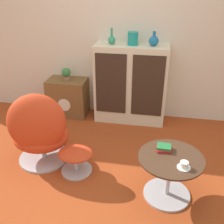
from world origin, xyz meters
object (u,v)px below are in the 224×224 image
at_px(vase_inner_left, 133,38).
at_px(potted_plant, 66,73).
at_px(ottoman, 76,157).
at_px(teacup, 184,165).
at_px(coffee_table, 169,173).
at_px(egg_chair, 39,131).
at_px(book_stack, 164,148).
at_px(sideboard, 130,84).
at_px(vase_inner_right, 154,41).
at_px(vase_leftmost, 112,40).
at_px(tv_console, 68,97).

distance_m(vase_inner_left, potted_plant, 1.10).
xyz_separation_m(ottoman, vase_inner_left, (0.44, 1.30, 1.01)).
relative_size(ottoman, teacup, 3.24).
height_order(ottoman, coffee_table, coffee_table).
relative_size(egg_chair, vase_inner_left, 5.13).
relative_size(ottoman, book_stack, 2.64).
relative_size(sideboard, vase_inner_right, 5.98).
bearing_deg(potted_plant, book_stack, -43.99).
distance_m(egg_chair, vase_leftmost, 1.54).
relative_size(tv_console, book_stack, 4.01).
relative_size(coffee_table, vase_inner_left, 3.51).
xyz_separation_m(sideboard, vase_inner_right, (0.28, 0.00, 0.62)).
bearing_deg(egg_chair, sideboard, 54.14).
height_order(sideboard, ottoman, sideboard).
height_order(vase_inner_left, book_stack, vase_inner_left).
distance_m(egg_chair, coffee_table, 1.45).
distance_m(sideboard, egg_chair, 1.48).
bearing_deg(vase_leftmost, potted_plant, 179.94).
height_order(tv_console, vase_leftmost, vase_leftmost).
height_order(ottoman, vase_inner_right, vase_inner_right).
bearing_deg(coffee_table, potted_plant, 135.32).
distance_m(sideboard, ottoman, 1.41).
distance_m(vase_inner_left, book_stack, 1.63).
xyz_separation_m(ottoman, book_stack, (0.91, -0.08, 0.29)).
height_order(vase_inner_left, potted_plant, vase_inner_left).
relative_size(tv_console, ottoman, 1.52).
bearing_deg(egg_chair, potted_plant, 94.05).
height_order(vase_inner_right, book_stack, vase_inner_right).
relative_size(egg_chair, teacup, 7.53).
bearing_deg(sideboard, vase_leftmost, 179.19).
relative_size(vase_leftmost, book_stack, 1.46).
bearing_deg(vase_inner_left, vase_inner_right, -0.00).
bearing_deg(book_stack, vase_inner_right, 98.27).
height_order(egg_chair, ottoman, egg_chair).
xyz_separation_m(vase_inner_right, teacup, (0.37, -1.61, -0.70)).
distance_m(coffee_table, vase_inner_right, 1.76).
xyz_separation_m(sideboard, coffee_table, (0.55, -1.48, -0.28)).
relative_size(egg_chair, potted_plant, 4.81).
xyz_separation_m(potted_plant, book_stack, (1.43, -1.38, -0.18)).
relative_size(egg_chair, book_stack, 6.12).
relative_size(vase_leftmost, vase_inner_right, 1.13).
relative_size(ottoman, potted_plant, 2.07).
distance_m(tv_console, coffee_table, 2.11).
relative_size(vase_inner_left, teacup, 1.47).
xyz_separation_m(sideboard, tv_console, (-0.95, 0.00, -0.28)).
xyz_separation_m(sideboard, ottoman, (-0.43, -1.29, -0.36)).
xyz_separation_m(egg_chair, teacup, (1.52, -0.41, 0.07)).
height_order(tv_console, egg_chair, egg_chair).
xyz_separation_m(vase_leftmost, teacup, (0.93, -1.61, -0.69)).
xyz_separation_m(sideboard, book_stack, (0.48, -1.38, -0.08)).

